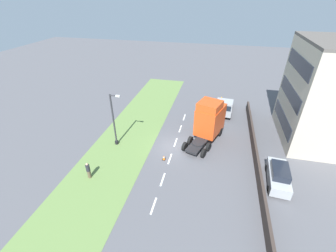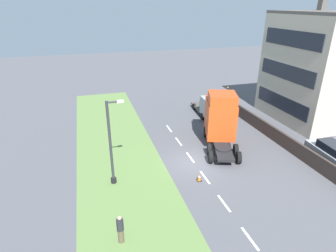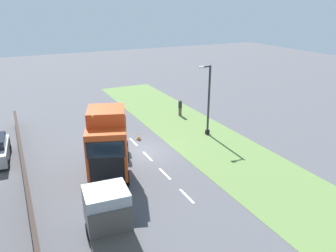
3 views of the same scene
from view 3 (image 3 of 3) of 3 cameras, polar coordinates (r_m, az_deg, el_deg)
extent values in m
plane|color=#515156|center=(27.00, -4.32, -4.51)|extent=(120.00, 120.00, 0.00)
cube|color=#607F42|center=(29.52, 6.54, -2.30)|extent=(7.00, 44.00, 0.01)
cube|color=white|center=(34.65, -9.74, 1.05)|extent=(0.16, 1.80, 0.00)
cube|color=white|center=(31.77, -8.05, -0.68)|extent=(0.16, 1.80, 0.00)
cube|color=white|center=(28.96, -6.04, -2.75)|extent=(0.16, 1.80, 0.00)
cube|color=white|center=(26.24, -3.58, -5.26)|extent=(0.16, 1.80, 0.00)
cube|color=white|center=(23.64, -0.55, -8.31)|extent=(0.16, 1.80, 0.00)
cube|color=white|center=(21.20, 3.28, -12.06)|extent=(0.16, 1.80, 0.00)
cube|color=#382D28|center=(25.19, -23.83, -6.61)|extent=(0.25, 24.00, 1.33)
cube|color=black|center=(24.34, -10.00, -5.99)|extent=(3.56, 7.01, 0.24)
cube|color=#DB4719|center=(22.18, -10.43, -3.72)|extent=(3.63, 4.43, 3.28)
cube|color=black|center=(20.76, -10.54, -7.73)|extent=(2.06, 0.75, 1.84)
cube|color=black|center=(20.12, -10.80, -4.10)|extent=(2.18, 0.79, 1.05)
cube|color=#DB4719|center=(21.96, -10.71, 1.87)|extent=(3.08, 3.12, 0.90)
sphere|color=orange|center=(20.23, -13.01, 1.62)|extent=(0.14, 0.14, 0.14)
cylinder|color=black|center=(25.67, -9.90, -4.08)|extent=(1.77, 1.77, 0.12)
cylinder|color=black|center=(22.22, -7.17, -8.99)|extent=(0.64, 1.09, 1.04)
cylinder|color=black|center=(22.37, -13.23, -9.20)|extent=(0.64, 1.09, 1.04)
cylinder|color=black|center=(25.45, -7.25, -4.96)|extent=(0.64, 1.09, 1.04)
cylinder|color=black|center=(25.59, -12.50, -5.17)|extent=(0.64, 1.09, 1.04)
cylinder|color=black|center=(26.71, -7.28, -3.68)|extent=(0.64, 1.09, 1.04)
cylinder|color=black|center=(26.84, -12.27, -3.89)|extent=(0.64, 1.09, 1.04)
cube|color=#999EA3|center=(17.67, -10.60, -13.68)|extent=(2.38, 2.16, 2.01)
cube|color=black|center=(18.30, -11.32, -10.94)|extent=(1.95, 0.20, 0.72)
cube|color=#4C4742|center=(17.01, -9.82, -16.41)|extent=(2.22, 0.29, 1.41)
cylinder|color=black|center=(18.26, -13.66, -17.27)|extent=(0.31, 0.82, 0.80)
cylinder|color=black|center=(18.51, -7.11, -16.18)|extent=(0.31, 0.82, 0.80)
cylinder|color=black|center=(27.09, -26.11, -5.88)|extent=(0.25, 0.65, 0.64)
cylinder|color=black|center=(29.78, -25.85, -3.49)|extent=(0.25, 0.65, 0.64)
cylinder|color=black|center=(30.63, 6.86, -1.06)|extent=(0.42, 0.42, 0.40)
cylinder|color=#2D2D33|center=(29.65, 7.11, 4.35)|extent=(0.19, 0.19, 6.41)
cylinder|color=#2D2D33|center=(28.70, 6.62, 10.21)|extent=(0.90, 0.13, 0.13)
cube|color=silver|center=(28.47, 5.84, 10.15)|extent=(0.44, 0.20, 0.16)
cylinder|color=brown|center=(35.39, 2.11, 2.51)|extent=(0.34, 0.34, 0.88)
cylinder|color=#26262D|center=(35.15, 2.13, 3.73)|extent=(0.39, 0.39, 0.70)
sphere|color=tan|center=(35.02, 2.14, 4.46)|extent=(0.24, 0.24, 0.24)
cube|color=black|center=(29.37, -5.11, -2.35)|extent=(0.36, 0.36, 0.03)
cone|color=orange|center=(29.26, -5.13, -1.83)|extent=(0.28, 0.28, 0.55)
cylinder|color=white|center=(29.25, -5.13, -1.78)|extent=(0.17, 0.17, 0.07)
camera|label=1|loc=(44.20, -21.90, 25.03)|focal=24.00mm
camera|label=2|loc=(44.99, -4.46, 21.68)|focal=30.00mm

